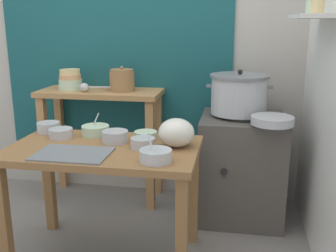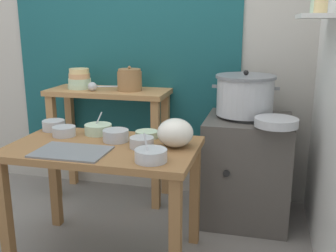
% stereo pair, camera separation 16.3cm
% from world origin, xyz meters
% --- Properties ---
extents(wall_back, '(4.40, 0.12, 2.60)m').
position_xyz_m(wall_back, '(0.08, 1.10, 1.30)').
color(wall_back, '#B2ADA3').
rests_on(wall_back, ground).
extents(prep_table, '(1.10, 0.66, 0.72)m').
position_xyz_m(prep_table, '(0.09, -0.02, 0.61)').
color(prep_table, olive).
rests_on(prep_table, ground).
extents(back_shelf_table, '(0.96, 0.40, 0.90)m').
position_xyz_m(back_shelf_table, '(-0.22, 0.83, 0.68)').
color(back_shelf_table, '#B27F4C').
rests_on(back_shelf_table, ground).
extents(stove_block, '(0.60, 0.61, 0.78)m').
position_xyz_m(stove_block, '(0.90, 0.70, 0.38)').
color(stove_block, '#4C4742').
rests_on(stove_block, ground).
extents(steamer_pot, '(0.47, 0.42, 0.32)m').
position_xyz_m(steamer_pot, '(0.86, 0.72, 0.92)').
color(steamer_pot, '#B7BABF').
rests_on(steamer_pot, stove_block).
extents(clay_pot, '(0.19, 0.19, 0.19)m').
position_xyz_m(clay_pot, '(-0.04, 0.83, 0.98)').
color(clay_pot, olive).
rests_on(clay_pot, back_shelf_table).
extents(bowl_stack_enamel, '(0.19, 0.19, 0.16)m').
position_xyz_m(bowl_stack_enamel, '(-0.46, 0.82, 0.97)').
color(bowl_stack_enamel, '#B7D1AD').
rests_on(bowl_stack_enamel, back_shelf_table).
extents(ladle, '(0.27, 0.11, 0.07)m').
position_xyz_m(ladle, '(-0.30, 0.74, 0.94)').
color(ladle, '#B7BABF').
rests_on(ladle, back_shelf_table).
extents(serving_tray, '(0.40, 0.28, 0.01)m').
position_xyz_m(serving_tray, '(-0.03, -0.19, 0.72)').
color(serving_tray, slate).
rests_on(serving_tray, prep_table).
extents(plastic_bag, '(0.21, 0.20, 0.17)m').
position_xyz_m(plastic_bag, '(0.51, 0.05, 0.80)').
color(plastic_bag, silver).
rests_on(plastic_bag, prep_table).
extents(wide_pan, '(0.27, 0.27, 0.05)m').
position_xyz_m(wide_pan, '(1.07, 0.43, 0.81)').
color(wide_pan, '#B7BABF').
rests_on(wide_pan, stove_block).
extents(prep_bowl_0, '(0.17, 0.17, 0.15)m').
position_xyz_m(prep_bowl_0, '(0.44, -0.22, 0.75)').
color(prep_bowl_0, '#B7BABF').
rests_on(prep_bowl_0, prep_table).
extents(prep_bowl_1, '(0.16, 0.16, 0.07)m').
position_xyz_m(prep_bowl_1, '(0.13, 0.07, 0.76)').
color(prep_bowl_1, '#B7BABF').
rests_on(prep_bowl_1, prep_table).
extents(prep_bowl_2, '(0.17, 0.17, 0.14)m').
position_xyz_m(prep_bowl_2, '(-0.04, 0.20, 0.75)').
color(prep_bowl_2, '#B7D1AD').
rests_on(prep_bowl_2, prep_table).
extents(prep_bowl_3, '(0.15, 0.15, 0.06)m').
position_xyz_m(prep_bowl_3, '(-0.23, 0.10, 0.75)').
color(prep_bowl_3, '#B7BABF').
rests_on(prep_bowl_3, prep_table).
extents(prep_bowl_4, '(0.14, 0.14, 0.06)m').
position_xyz_m(prep_bowl_4, '(0.32, -0.01, 0.75)').
color(prep_bowl_4, '#B7BABF').
rests_on(prep_bowl_4, prep_table).
extents(prep_bowl_5, '(0.15, 0.15, 0.07)m').
position_xyz_m(prep_bowl_5, '(-0.36, 0.21, 0.76)').
color(prep_bowl_5, '#B7BABF').
rests_on(prep_bowl_5, prep_table).
extents(prep_bowl_6, '(0.14, 0.14, 0.04)m').
position_xyz_m(prep_bowl_6, '(0.29, 0.19, 0.74)').
color(prep_bowl_6, '#B7D1AD').
rests_on(prep_bowl_6, prep_table).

